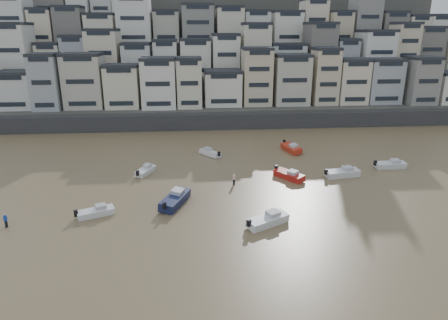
{
  "coord_description": "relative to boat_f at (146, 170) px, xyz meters",
  "views": [
    {
      "loc": [
        3.56,
        -23.84,
        21.88
      ],
      "look_at": [
        8.13,
        30.0,
        4.0
      ],
      "focal_mm": 32.0,
      "sensor_mm": 36.0,
      "label": 1
    }
  ],
  "objects": [
    {
      "name": "boat_g",
      "position": [
        39.78,
        -0.7,
        0.08
      ],
      "size": [
        5.5,
        1.84,
        1.5
      ],
      "primitive_type": null,
      "rotation": [
        0.0,
        0.0,
        0.01
      ],
      "color": "silver",
      "rests_on": "ground"
    },
    {
      "name": "boat_d",
      "position": [
        30.48,
        -3.94,
        0.15
      ],
      "size": [
        6.23,
        2.97,
        1.63
      ],
      "primitive_type": null,
      "rotation": [
        0.0,
        0.0,
        0.18
      ],
      "color": "silver",
      "rests_on": "ground"
    },
    {
      "name": "boat_j",
      "position": [
        -4.56,
        -14.58,
        -0.01
      ],
      "size": [
        5.07,
        3.41,
        1.32
      ],
      "primitive_type": null,
      "rotation": [
        0.0,
        0.0,
        0.42
      ],
      "color": "silver",
      "rests_on": "ground"
    },
    {
      "name": "person_blue",
      "position": [
        -14.23,
        -16.69,
        0.2
      ],
      "size": [
        0.44,
        0.44,
        1.74
      ],
      "primitive_type": null,
      "color": "#163CA6",
      "rests_on": "ground"
    },
    {
      "name": "boat_c",
      "position": [
        5.02,
        -11.99,
        0.26
      ],
      "size": [
        4.58,
        7.18,
        1.87
      ],
      "primitive_type": null,
      "rotation": [
        0.0,
        0.0,
        1.2
      ],
      "color": "#151C42",
      "rests_on": "ground"
    },
    {
      "name": "person_pink",
      "position": [
        13.42,
        -5.75,
        0.2
      ],
      "size": [
        0.44,
        0.44,
        1.74
      ],
      "primitive_type": null,
      "color": "#F8AFBD",
      "rests_on": "ground"
    },
    {
      "name": "boat_i",
      "position": [
        25.85,
        9.88,
        0.14
      ],
      "size": [
        3.35,
        6.21,
        1.61
      ],
      "primitive_type": null,
      "rotation": [
        0.0,
        0.0,
        -1.32
      ],
      "color": "#B42916",
      "rests_on": "ground"
    },
    {
      "name": "boat_h",
      "position": [
        10.65,
        8.62,
        0.02
      ],
      "size": [
        4.38,
        4.97,
        1.37
      ],
      "primitive_type": null,
      "rotation": [
        0.0,
        0.0,
        2.23
      ],
      "color": "silver",
      "rests_on": "ground"
    },
    {
      "name": "boat_e",
      "position": [
        22.04,
        -4.04,
        0.1
      ],
      "size": [
        4.7,
        5.72,
        1.54
      ],
      "primitive_type": null,
      "rotation": [
        0.0,
        0.0,
        -0.98
      ],
      "color": "#B21B16",
      "rests_on": "ground"
    },
    {
      "name": "boat_f",
      "position": [
        0.0,
        0.0,
        0.0
      ],
      "size": [
        3.48,
        5.12,
        1.34
      ],
      "primitive_type": null,
      "rotation": [
        0.0,
        0.0,
        1.15
      ],
      "color": "silver",
      "rests_on": "ground"
    },
    {
      "name": "hillside",
      "position": [
        18.52,
        68.64,
        12.34
      ],
      "size": [
        141.04,
        66.0,
        50.0
      ],
      "color": "#4C4C47",
      "rests_on": "ground"
    },
    {
      "name": "harbor_wall",
      "position": [
        13.78,
        28.8,
        1.08
      ],
      "size": [
        140.0,
        3.0,
        3.5
      ],
      "primitive_type": "cube",
      "color": "#38383A",
      "rests_on": "ground"
    },
    {
      "name": "boat_a",
      "position": [
        15.95,
        -18.71,
        0.13
      ],
      "size": [
        6.02,
        4.54,
        1.59
      ],
      "primitive_type": null,
      "rotation": [
        0.0,
        0.0,
        0.52
      ],
      "color": "silver",
      "rests_on": "ground"
    }
  ]
}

